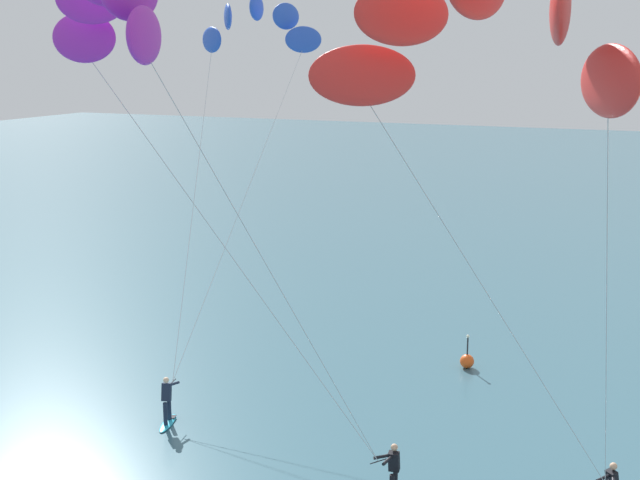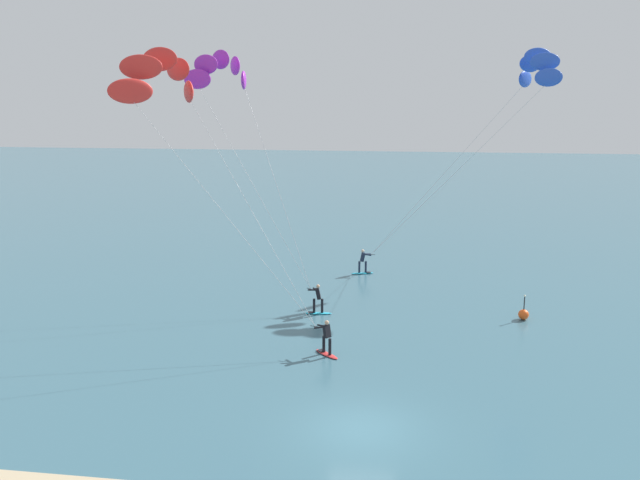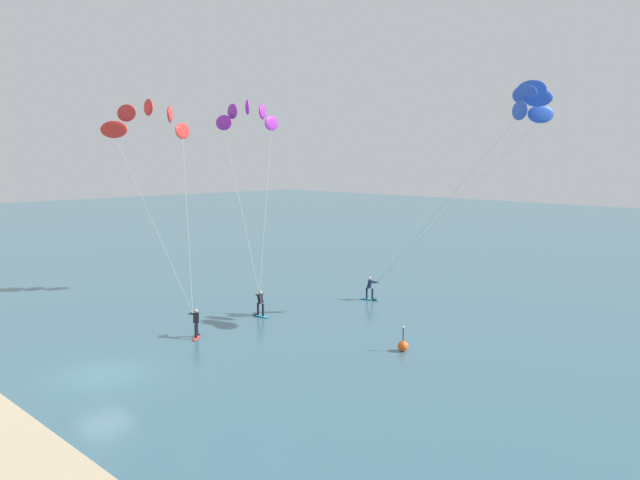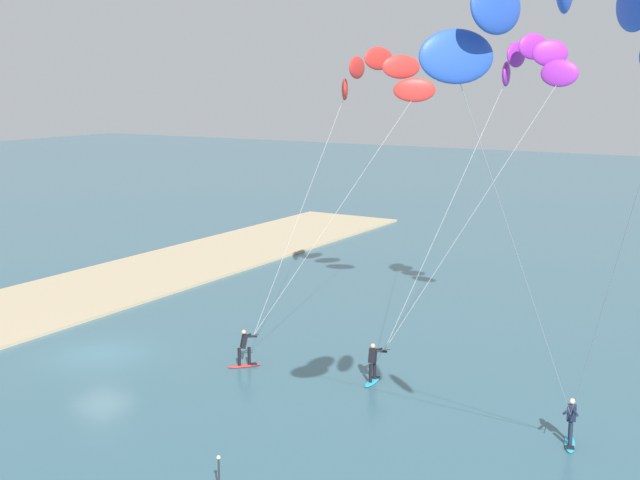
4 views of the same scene
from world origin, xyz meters
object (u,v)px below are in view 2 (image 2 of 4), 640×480
(kitesurfer_far_out, at_px, (225,80))
(marker_buoy, at_px, (523,314))
(kitesurfer_nearshore, at_px, (167,85))
(kitesurfer_mid_water, at_px, (530,76))

(kitesurfer_far_out, distance_m, marker_buoy, 21.22)
(kitesurfer_nearshore, distance_m, kitesurfer_mid_water, 23.45)
(marker_buoy, bearing_deg, kitesurfer_mid_water, 83.59)
(kitesurfer_mid_water, bearing_deg, kitesurfer_far_out, -160.32)
(kitesurfer_mid_water, relative_size, kitesurfer_far_out, 1.03)
(kitesurfer_nearshore, xyz_separation_m, kitesurfer_mid_water, (18.78, 14.03, 0.73))
(kitesurfer_far_out, bearing_deg, kitesurfer_mid_water, 19.68)
(kitesurfer_mid_water, distance_m, kitesurfer_far_out, 19.21)
(kitesurfer_nearshore, xyz_separation_m, kitesurfer_far_out, (0.69, 7.56, 0.40))
(kitesurfer_mid_water, bearing_deg, marker_buoy, -96.41)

